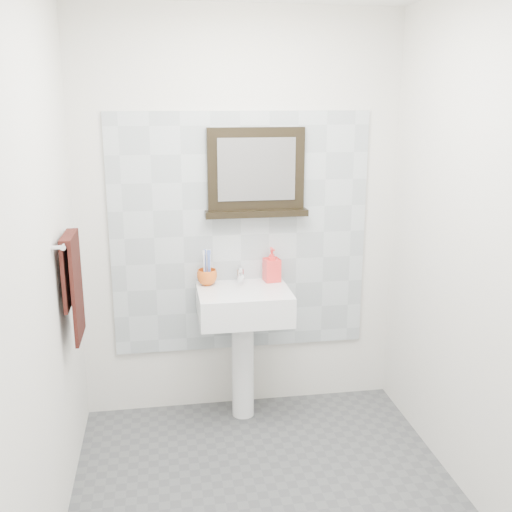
{
  "coord_description": "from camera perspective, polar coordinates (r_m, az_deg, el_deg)",
  "views": [
    {
      "loc": [
        -0.49,
        -2.52,
        1.97
      ],
      "look_at": [
        0.01,
        0.55,
        1.15
      ],
      "focal_mm": 42.0,
      "sensor_mm": 36.0,
      "label": 1
    }
  ],
  "objects": [
    {
      "name": "right_wall",
      "position": [
        3.01,
        20.69,
        -0.02
      ],
      "size": [
        0.01,
        2.2,
        2.5
      ],
      "primitive_type": "cube",
      "color": "silver",
      "rests_on": "ground"
    },
    {
      "name": "towel_bar",
      "position": [
        3.12,
        -17.47,
        1.62
      ],
      "size": [
        0.07,
        0.4,
        0.03
      ],
      "color": "silver",
      "rests_on": "left_wall"
    },
    {
      "name": "soap_dispenser",
      "position": [
        3.73,
        1.52,
        -0.82
      ],
      "size": [
        0.11,
        0.11,
        0.21
      ],
      "primitive_type": "imported",
      "rotation": [
        0.0,
        0.0,
        0.13
      ],
      "color": "#FE1D40",
      "rests_on": "pedestal_sink"
    },
    {
      "name": "hand_towel",
      "position": [
        3.17,
        -17.05,
        -2.07
      ],
      "size": [
        0.06,
        0.3,
        0.55
      ],
      "color": "black",
      "rests_on": "towel_bar"
    },
    {
      "name": "left_wall",
      "position": [
        2.67,
        -19.9,
        -1.77
      ],
      "size": [
        0.01,
        2.2,
        2.5
      ],
      "primitive_type": "cube",
      "color": "silver",
      "rests_on": "ground"
    },
    {
      "name": "back_wall",
      "position": [
        3.72,
        -1.51,
        3.61
      ],
      "size": [
        2.0,
        0.01,
        2.5
      ],
      "primitive_type": "cube",
      "color": "silver",
      "rests_on": "ground"
    },
    {
      "name": "toothbrush_cup",
      "position": [
        3.69,
        -4.68,
        -2.02
      ],
      "size": [
        0.16,
        0.16,
        0.1
      ],
      "primitive_type": "imported",
      "rotation": [
        0.0,
        0.0,
        -0.38
      ],
      "color": "orange",
      "rests_on": "pedestal_sink"
    },
    {
      "name": "framed_mirror",
      "position": [
        3.66,
        -0.0,
        7.76
      ],
      "size": [
        0.63,
        0.11,
        0.54
      ],
      "color": "black",
      "rests_on": "back_wall"
    },
    {
      "name": "toothbrushes",
      "position": [
        3.67,
        -4.66,
        -0.9
      ],
      "size": [
        0.05,
        0.04,
        0.21
      ],
      "color": "white",
      "rests_on": "toothbrush_cup"
    },
    {
      "name": "floor",
      "position": [
        3.24,
        1.5,
        -22.73
      ],
      "size": [
        2.0,
        2.2,
        0.01
      ],
      "primitive_type": "cube",
      "color": "#4F5153",
      "rests_on": "ground"
    },
    {
      "name": "front_wall",
      "position": [
        1.67,
        8.94,
        -11.02
      ],
      "size": [
        2.0,
        0.01,
        2.5
      ],
      "primitive_type": "cube",
      "color": "silver",
      "rests_on": "ground"
    },
    {
      "name": "splashback",
      "position": [
        3.73,
        -1.47,
        2.07
      ],
      "size": [
        1.6,
        0.02,
        1.5
      ],
      "primitive_type": "cube",
      "color": "#AFB9BE",
      "rests_on": "back_wall"
    },
    {
      "name": "pedestal_sink",
      "position": [
        3.66,
        -1.19,
        -5.92
      ],
      "size": [
        0.55,
        0.44,
        0.96
      ],
      "color": "white",
      "rests_on": "ground"
    }
  ]
}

